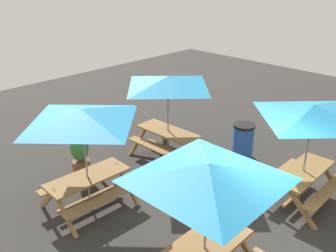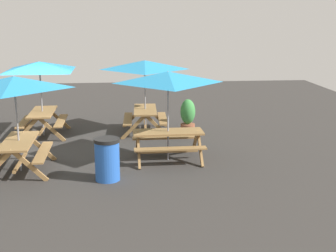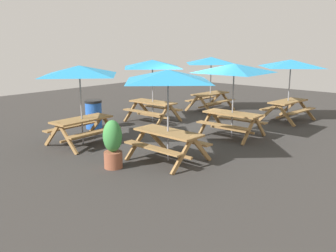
# 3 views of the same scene
# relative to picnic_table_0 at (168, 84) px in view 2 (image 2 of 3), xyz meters

# --- Properties ---
(ground_plane) EXTENTS (25.50, 25.50, 0.00)m
(ground_plane) POSITION_rel_picnic_table_0_xyz_m (-3.59, 1.43, -1.99)
(ground_plane) COLOR #33302D
(ground_plane) RESTS_ON ground
(picnic_table_0) EXTENTS (2.04, 2.04, 2.34)m
(picnic_table_0) POSITION_rel_picnic_table_0_xyz_m (0.00, 0.00, 0.00)
(picnic_table_0) COLOR olive
(picnic_table_0) RESTS_ON ground
(picnic_table_1) EXTENTS (2.06, 2.06, 2.34)m
(picnic_table_1) POSITION_rel_picnic_table_0_xyz_m (-0.46, 2.92, 0.00)
(picnic_table_1) COLOR olive
(picnic_table_1) RESTS_ON ground
(picnic_table_4) EXTENTS (2.05, 2.05, 2.34)m
(picnic_table_4) POSITION_rel_picnic_table_0_xyz_m (-3.63, -0.56, 0.00)
(picnic_table_4) COLOR olive
(picnic_table_4) RESTS_ON ground
(picnic_table_5) EXTENTS (2.83, 2.83, 2.34)m
(picnic_table_5) POSITION_rel_picnic_table_0_xyz_m (-3.64, 2.85, 0.00)
(picnic_table_5) COLOR olive
(picnic_table_5) RESTS_ON ground
(trash_bin_blue) EXTENTS (0.59, 0.59, 0.98)m
(trash_bin_blue) POSITION_rel_picnic_table_0_xyz_m (-1.51, -1.39, -1.49)
(trash_bin_blue) COLOR blue
(trash_bin_blue) RESTS_ON ground
(potted_plant_0) EXTENTS (0.45, 0.45, 1.17)m
(potted_plant_0) POSITION_rel_picnic_table_0_xyz_m (0.82, 2.28, -1.40)
(potted_plant_0) COLOR #935138
(potted_plant_0) RESTS_ON ground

